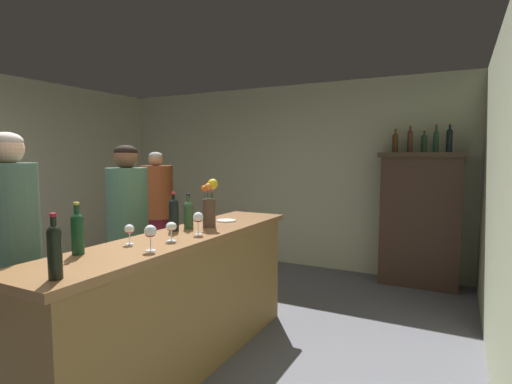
{
  "coord_description": "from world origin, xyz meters",
  "views": [
    {
      "loc": [
        2.44,
        -1.92,
        1.61
      ],
      "look_at": [
        1.13,
        0.63,
        1.34
      ],
      "focal_mm": 27.74,
      "sensor_mm": 36.0,
      "label": 1
    }
  ],
  "objects_px": {
    "display_bottle_left": "(395,142)",
    "wine_bottle_riesling": "(189,213)",
    "bar_counter": "(182,302)",
    "wine_bottle_merlot": "(174,213)",
    "wine_glass_front": "(150,233)",
    "display_cabinet": "(420,217)",
    "display_bottle_right": "(449,139)",
    "patron_near_entrance": "(13,259)",
    "patron_redhead": "(128,233)",
    "patron_in_grey": "(157,215)",
    "wine_bottle_pinot": "(55,249)",
    "wine_glass_rear": "(171,228)",
    "display_bottle_center": "(424,142)",
    "display_bottle_midright": "(436,140)",
    "wine_bottle_chardonnay": "(77,231)",
    "flower_arrangement": "(209,204)",
    "display_bottle_midleft": "(410,140)",
    "wine_glass_mid": "(129,230)",
    "wine_glass_spare": "(198,218)",
    "cheese_plate": "(226,221)"
  },
  "relations": [
    {
      "from": "display_bottle_left",
      "to": "wine_bottle_riesling",
      "type": "bearing_deg",
      "value": -114.03
    },
    {
      "from": "bar_counter",
      "to": "display_bottle_left",
      "type": "height_order",
      "value": "display_bottle_left"
    },
    {
      "from": "wine_bottle_merlot",
      "to": "wine_glass_front",
      "type": "height_order",
      "value": "wine_bottle_merlot"
    },
    {
      "from": "display_cabinet",
      "to": "wine_bottle_merlot",
      "type": "height_order",
      "value": "display_cabinet"
    },
    {
      "from": "display_bottle_right",
      "to": "patron_near_entrance",
      "type": "relative_size",
      "value": 0.19
    },
    {
      "from": "display_bottle_left",
      "to": "patron_redhead",
      "type": "height_order",
      "value": "display_bottle_left"
    },
    {
      "from": "display_bottle_left",
      "to": "patron_in_grey",
      "type": "xyz_separation_m",
      "value": [
        -2.47,
        -1.58,
        -0.88
      ]
    },
    {
      "from": "wine_glass_front",
      "to": "patron_in_grey",
      "type": "height_order",
      "value": "patron_in_grey"
    },
    {
      "from": "wine_bottle_pinot",
      "to": "wine_glass_rear",
      "type": "xyz_separation_m",
      "value": [
        -0.06,
        0.91,
        -0.05
      ]
    },
    {
      "from": "display_bottle_center",
      "to": "patron_near_entrance",
      "type": "bearing_deg",
      "value": -118.39
    },
    {
      "from": "display_cabinet",
      "to": "wine_bottle_pinot",
      "type": "relative_size",
      "value": 5.28
    },
    {
      "from": "wine_bottle_riesling",
      "to": "display_bottle_center",
      "type": "bearing_deg",
      "value": 60.3
    },
    {
      "from": "display_bottle_midright",
      "to": "display_bottle_right",
      "type": "xyz_separation_m",
      "value": [
        0.14,
        0.0,
        0.01
      ]
    },
    {
      "from": "wine_bottle_chardonnay",
      "to": "flower_arrangement",
      "type": "xyz_separation_m",
      "value": [
        0.18,
        1.11,
        0.05
      ]
    },
    {
      "from": "display_bottle_midright",
      "to": "patron_in_grey",
      "type": "bearing_deg",
      "value": -151.67
    },
    {
      "from": "wine_bottle_chardonnay",
      "to": "flower_arrangement",
      "type": "height_order",
      "value": "flower_arrangement"
    },
    {
      "from": "flower_arrangement",
      "to": "display_bottle_center",
      "type": "distance_m",
      "value": 2.95
    },
    {
      "from": "wine_bottle_pinot",
      "to": "display_bottle_center",
      "type": "height_order",
      "value": "display_bottle_center"
    },
    {
      "from": "wine_bottle_pinot",
      "to": "wine_bottle_chardonnay",
      "type": "distance_m",
      "value": 0.48
    },
    {
      "from": "flower_arrangement",
      "to": "display_bottle_midright",
      "type": "distance_m",
      "value": 3.02
    },
    {
      "from": "bar_counter",
      "to": "display_bottle_midright",
      "type": "bearing_deg",
      "value": 61.94
    },
    {
      "from": "display_bottle_midright",
      "to": "patron_near_entrance",
      "type": "bearing_deg",
      "value": -119.9
    },
    {
      "from": "patron_near_entrance",
      "to": "display_bottle_midleft",
      "type": "bearing_deg",
      "value": 12.19
    },
    {
      "from": "display_bottle_left",
      "to": "display_bottle_midright",
      "type": "height_order",
      "value": "display_bottle_midright"
    },
    {
      "from": "display_bottle_center",
      "to": "patron_in_grey",
      "type": "bearing_deg",
      "value": -150.57
    },
    {
      "from": "display_bottle_left",
      "to": "patron_redhead",
      "type": "xyz_separation_m",
      "value": [
        -1.82,
        -2.68,
        -0.84
      ]
    },
    {
      "from": "display_bottle_midleft",
      "to": "wine_glass_mid",
      "type": "bearing_deg",
      "value": -112.35
    },
    {
      "from": "wine_glass_front",
      "to": "display_bottle_midright",
      "type": "height_order",
      "value": "display_bottle_midright"
    },
    {
      "from": "wine_bottle_chardonnay",
      "to": "wine_glass_front",
      "type": "xyz_separation_m",
      "value": [
        0.32,
        0.26,
        -0.02
      ]
    },
    {
      "from": "display_bottle_midright",
      "to": "wine_bottle_merlot",
      "type": "bearing_deg",
      "value": -121.03
    },
    {
      "from": "wine_glass_mid",
      "to": "wine_bottle_pinot",
      "type": "bearing_deg",
      "value": -71.4
    },
    {
      "from": "wine_glass_front",
      "to": "display_bottle_midright",
      "type": "relative_size",
      "value": 0.48
    },
    {
      "from": "wine_bottle_merlot",
      "to": "wine_glass_mid",
      "type": "bearing_deg",
      "value": -85.81
    },
    {
      "from": "wine_glass_rear",
      "to": "display_bottle_center",
      "type": "bearing_deg",
      "value": 66.66
    },
    {
      "from": "wine_glass_front",
      "to": "display_bottle_right",
      "type": "height_order",
      "value": "display_bottle_right"
    },
    {
      "from": "wine_bottle_pinot",
      "to": "wine_bottle_merlot",
      "type": "xyz_separation_m",
      "value": [
        -0.28,
        1.21,
        -0.0
      ]
    },
    {
      "from": "wine_glass_spare",
      "to": "flower_arrangement",
      "type": "height_order",
      "value": "flower_arrangement"
    },
    {
      "from": "display_bottle_left",
      "to": "patron_redhead",
      "type": "distance_m",
      "value": 3.35
    },
    {
      "from": "display_bottle_left",
      "to": "display_bottle_midright",
      "type": "distance_m",
      "value": 0.46
    },
    {
      "from": "wine_bottle_pinot",
      "to": "patron_in_grey",
      "type": "relative_size",
      "value": 0.19
    },
    {
      "from": "patron_near_entrance",
      "to": "patron_redhead",
      "type": "relative_size",
      "value": 1.03
    },
    {
      "from": "wine_bottle_chardonnay",
      "to": "cheese_plate",
      "type": "relative_size",
      "value": 1.78
    },
    {
      "from": "display_bottle_center",
      "to": "patron_in_grey",
      "type": "distance_m",
      "value": 3.33
    },
    {
      "from": "wine_glass_front",
      "to": "wine_glass_spare",
      "type": "height_order",
      "value": "wine_glass_spare"
    },
    {
      "from": "patron_near_entrance",
      "to": "display_cabinet",
      "type": "bearing_deg",
      "value": 10.44
    },
    {
      "from": "wine_glass_mid",
      "to": "display_bottle_right",
      "type": "height_order",
      "value": "display_bottle_right"
    },
    {
      "from": "wine_bottle_merlot",
      "to": "display_bottle_midright",
      "type": "xyz_separation_m",
      "value": [
        1.68,
        2.8,
        0.63
      ]
    },
    {
      "from": "flower_arrangement",
      "to": "display_bottle_left",
      "type": "distance_m",
      "value": 2.81
    },
    {
      "from": "bar_counter",
      "to": "flower_arrangement",
      "type": "bearing_deg",
      "value": 88.3
    },
    {
      "from": "wine_glass_mid",
      "to": "patron_near_entrance",
      "type": "bearing_deg",
      "value": -138.34
    }
  ]
}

